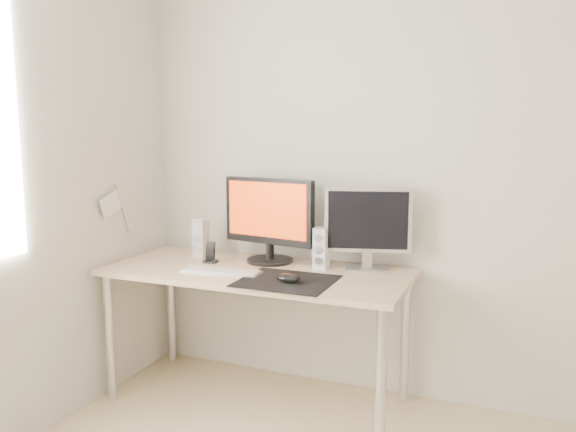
% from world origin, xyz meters
% --- Properties ---
extents(wall_back, '(3.50, 0.00, 3.50)m').
position_xyz_m(wall_back, '(0.00, 1.75, 1.25)').
color(wall_back, beige).
rests_on(wall_back, ground).
extents(mousepad, '(0.45, 0.40, 0.00)m').
position_xyz_m(mousepad, '(-0.69, 1.22, 0.73)').
color(mousepad, black).
rests_on(mousepad, desk).
extents(mouse, '(0.12, 0.07, 0.04)m').
position_xyz_m(mouse, '(-0.67, 1.19, 0.75)').
color(mouse, black).
rests_on(mouse, mousepad).
extents(desk, '(1.60, 0.70, 0.73)m').
position_xyz_m(desk, '(-0.93, 1.38, 0.65)').
color(desk, '#D1B587').
rests_on(desk, ground).
extents(main_monitor, '(0.55, 0.30, 0.47)m').
position_xyz_m(main_monitor, '(-0.93, 1.56, 0.98)').
color(main_monitor, black).
rests_on(main_monitor, desk).
extents(second_monitor, '(0.44, 0.21, 0.43)m').
position_xyz_m(second_monitor, '(-0.39, 1.59, 0.97)').
color(second_monitor, '#AFAFB2').
rests_on(second_monitor, desk).
extents(speaker_left, '(0.07, 0.08, 0.22)m').
position_xyz_m(speaker_left, '(-1.36, 1.53, 0.84)').
color(speaker_left, silver).
rests_on(speaker_left, desk).
extents(speaker_right, '(0.07, 0.08, 0.22)m').
position_xyz_m(speaker_right, '(-0.62, 1.52, 0.84)').
color(speaker_right, white).
rests_on(speaker_right, desk).
extents(keyboard, '(0.43, 0.15, 0.02)m').
position_xyz_m(keyboard, '(-1.07, 1.25, 0.74)').
color(keyboard, '#BABBBD').
rests_on(keyboard, desk).
extents(phone_dock, '(0.07, 0.06, 0.12)m').
position_xyz_m(phone_dock, '(-1.23, 1.42, 0.77)').
color(phone_dock, black).
rests_on(phone_dock, desk).
extents(pennant, '(0.01, 0.23, 0.29)m').
position_xyz_m(pennant, '(-1.72, 1.24, 1.05)').
color(pennant, '#A57F54').
rests_on(pennant, wall_left).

